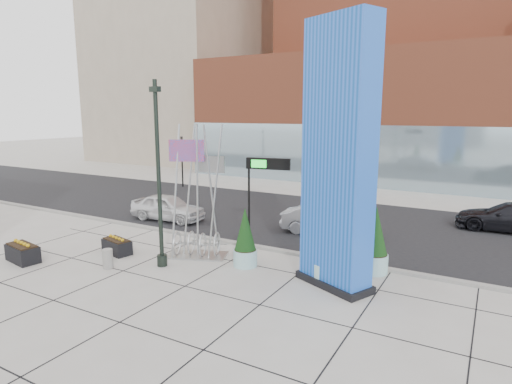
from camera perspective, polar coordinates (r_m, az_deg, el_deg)
The scene contains 20 objects.
ground at distance 16.85m, azimuth -10.00°, elevation -10.46°, with size 160.00×160.00×0.00m, color #9E9991.
street_asphalt at distance 25.01m, azimuth 4.65°, elevation -3.31°, with size 80.00×12.00×0.02m, color black.
curb_edge at distance 19.90m, azimuth -2.66°, elevation -6.81°, with size 80.00×0.30×0.12m, color gray.
tower_podium at distance 40.13m, azimuth 16.47°, elevation 9.45°, with size 34.00×10.00×11.00m, color #AA4E31.
tower_glass_front at distance 35.64m, azimuth 14.46°, elevation 4.62°, with size 34.00×0.60×5.00m, color #8CA5B2.
building_beige_left at distance 59.56m, azimuth -9.20°, elevation 21.11°, with size 18.00×20.00×34.00m, color gray.
blue_pylon at distance 14.57m, azimuth 10.89°, elevation 3.95°, with size 2.97×2.23×9.05m.
lamp_post at distance 16.86m, azimuth -12.77°, elevation -0.13°, with size 0.47×0.40×7.20m.
public_art_sculpture at distance 18.10m, azimuth -7.91°, elevation -4.05°, with size 2.73×2.02×5.59m.
concrete_bollard at distance 17.83m, azimuth -19.16°, elevation -8.41°, with size 0.39×0.39×0.77m, color gray.
overhead_street_sign at distance 18.23m, azimuth 0.93°, elevation 2.70°, with size 1.92×0.57×4.08m.
round_planter_east at distance 16.80m, azimuth 15.60°, elevation -6.37°, with size 1.03×1.03×2.58m.
round_planter_mid at distance 15.48m, azimuth 9.52°, elevation -7.52°, with size 1.04×1.04×2.61m.
round_planter_west at distance 16.90m, azimuth -1.46°, elevation -6.24°, with size 0.94×0.94×2.36m.
box_planter_north at distance 19.51m, azimuth -18.06°, elevation -6.80°, with size 1.51×0.99×0.77m.
box_planter_south at distance 20.00m, azimuth -28.68°, elevation -7.05°, with size 1.67×1.02×0.86m.
car_white_west at distance 24.54m, azimuth -11.68°, elevation -2.04°, with size 1.73×4.31×1.47m, color white.
car_silver_mid at distance 21.61m, azimuth 9.27°, elevation -3.71°, with size 1.52×4.37×1.44m, color #999AA0.
car_dark_east at distance 25.33m, azimuth 30.82°, elevation -2.93°, with size 2.07×5.10×1.48m, color black.
traffic_signal at distance 35.15m, azimuth -9.84°, elevation 4.39°, with size 0.15×0.18×4.10m.
Camera 1 is at (10.09, -12.08, 6.01)m, focal length 30.00 mm.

